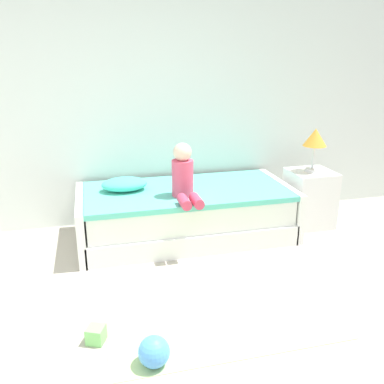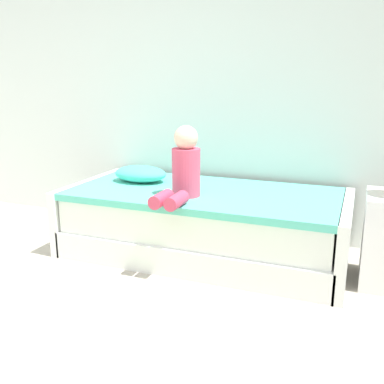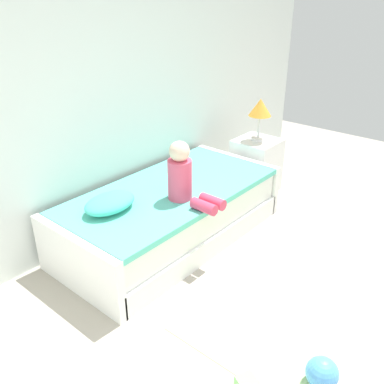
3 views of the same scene
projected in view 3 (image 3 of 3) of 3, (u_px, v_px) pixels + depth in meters
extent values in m
cube|color=silver|center=(55.00, 81.00, 3.18)|extent=(7.20, 0.10, 2.90)
cube|color=white|center=(171.00, 228.00, 3.85)|extent=(2.00, 1.00, 0.20)
cube|color=white|center=(171.00, 206.00, 3.75)|extent=(1.94, 0.94, 0.25)
cube|color=#59C6B2|center=(170.00, 191.00, 3.69)|extent=(1.98, 0.98, 0.05)
cube|color=white|center=(77.00, 265.00, 3.09)|extent=(0.07, 1.00, 0.50)
cube|color=white|center=(236.00, 178.00, 4.48)|extent=(0.07, 1.00, 0.50)
cube|color=white|center=(256.00, 166.00, 4.66)|extent=(0.44, 0.44, 0.60)
cylinder|color=silver|center=(258.00, 139.00, 4.52)|extent=(0.15, 0.15, 0.03)
cylinder|color=silver|center=(259.00, 127.00, 4.46)|extent=(0.02, 0.02, 0.24)
cone|color=#F29E33|center=(260.00, 107.00, 4.37)|extent=(0.24, 0.24, 0.18)
cylinder|color=#E04C6B|center=(180.00, 179.00, 3.45)|extent=(0.20, 0.20, 0.34)
sphere|color=beige|center=(179.00, 151.00, 3.34)|extent=(0.17, 0.17, 0.17)
cylinder|color=#D83F60|center=(204.00, 206.00, 3.29)|extent=(0.09, 0.22, 0.09)
cylinder|color=#D83F60|center=(212.00, 202.00, 3.37)|extent=(0.09, 0.22, 0.09)
ellipsoid|color=#4CCCBC|center=(110.00, 203.00, 3.30)|extent=(0.44, 0.30, 0.13)
sphere|color=#4C99E5|center=(322.00, 373.00, 2.42)|extent=(0.19, 0.19, 0.19)
cube|color=#B2D189|center=(293.00, 303.00, 3.09)|extent=(1.60, 1.10, 0.01)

